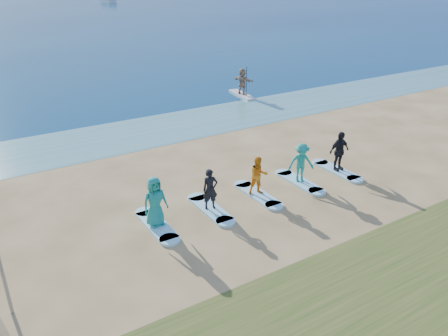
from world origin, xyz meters
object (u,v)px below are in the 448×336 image
student_1 (210,189)px  surfboard_2 (258,195)px  boat_offshore_b (109,3)px  paddleboard (242,95)px  surfboard_3 (300,182)px  paddleboarder (242,81)px  surfboard_1 (210,209)px  surfboard_4 (337,170)px  student_4 (339,151)px  surfboard_0 (157,225)px  student_0 (155,202)px  student_3 (301,163)px  student_2 (258,176)px

student_1 → surfboard_2: bearing=14.0°
boat_offshore_b → surfboard_2: 121.67m
paddleboard → surfboard_3: size_ratio=1.36×
boat_offshore_b → paddleboard: bearing=-107.9°
paddleboarder → surfboard_1: bearing=123.3°
surfboard_1 → surfboard_2: 2.15m
surfboard_2 → surfboard_4: bearing=0.0°
surfboard_4 → student_1: bearing=-180.0°
surfboard_4 → boat_offshore_b: bearing=76.3°
surfboard_2 → student_4: size_ratio=1.26×
surfboard_0 → student_4: bearing=-0.0°
student_0 → student_1: (2.15, 0.00, -0.12)m
student_4 → surfboard_2: bearing=-176.8°
student_0 → surfboard_2: bearing=-4.2°
paddleboarder → surfboard_3: size_ratio=0.82×
paddleboarder → student_1: bearing=123.3°
student_0 → student_4: size_ratio=1.02×
surfboard_2 → student_3: size_ratio=1.33×
student_4 → boat_offshore_b: bearing=79.5°
paddleboarder → surfboard_4: paddleboarder is taller
student_0 → student_3: (6.46, 0.00, -0.06)m
paddleboarder → surfboard_0: 17.90m
surfboard_2 → paddleboard: bearing=58.2°
student_4 → surfboard_1: bearing=-176.8°
student_0 → paddleboarder: bearing=42.2°
student_0 → student_3: size_ratio=1.08×
surfboard_0 → surfboard_4: size_ratio=1.00×
paddleboard → surfboard_1: bearing=-120.3°
student_2 → paddleboarder: bearing=75.2°
paddleboarder → surfboard_4: bearing=145.4°
paddleboard → boat_offshore_b: (24.87, 104.20, -0.06)m
paddleboard → student_3: bearing=-106.5°
student_3 → student_4: size_ratio=0.95×
surfboard_1 → surfboard_3: bearing=0.0°
surfboard_1 → surfboard_4: same height
surfboard_1 → student_3: bearing=-0.0°
student_1 → student_3: size_ratio=0.93×
surfboard_3 → student_1: bearing=-180.0°
paddleboarder → student_4: size_ratio=1.03×
paddleboard → student_2: (-8.02, -12.94, 0.80)m
boat_offshore_b → student_1: bearing=-111.2°
boat_offshore_b → surfboard_2: size_ratio=2.69×
surfboard_2 → student_2: (0.00, -0.00, 0.82)m
surfboard_0 → student_1: student_1 is taller
surfboard_0 → surfboard_2: size_ratio=1.00×
boat_offshore_b → student_3: student_3 is taller
boat_offshore_b → paddleboarder: bearing=-107.9°
surfboard_2 → student_2: 0.82m
surfboard_4 → student_2: bearing=-180.0°
paddleboard → surfboard_0: (-12.33, -12.94, -0.01)m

